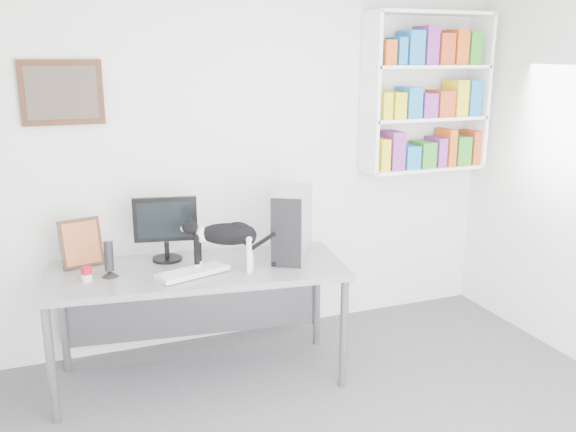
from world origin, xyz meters
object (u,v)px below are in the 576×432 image
Objects in this scene: pc_tower at (292,224)px; monitor at (166,228)px; keyboard at (193,272)px; desk at (200,324)px; soup_can at (87,274)px; leaning_print at (81,242)px; bookshelf at (426,93)px; cat at (226,246)px; speaker at (109,259)px.

monitor is at bearing -165.29° from pc_tower.
keyboard is (0.10, -0.34, -0.21)m from monitor.
desk is 0.82m from soup_can.
desk is 4.07× the size of pc_tower.
bookshelf is at bearing -10.71° from leaning_print.
bookshelf is 2.82m from leaning_print.
desk is 0.68m from monitor.
keyboard is at bearing -164.23° from bookshelf.
bookshelf reaches higher than keyboard.
keyboard is (-0.06, -0.11, 0.42)m from desk.
bookshelf is 2.36m from keyboard.
monitor is (-0.16, 0.23, 0.62)m from desk.
monitor reaches higher than leaning_print.
bookshelf is 2.64× the size of pc_tower.
keyboard is 0.84× the size of cat.
pc_tower is (0.81, -0.24, 0.01)m from monitor.
desk is at bearing 166.64° from cat.
cat is (0.84, -0.13, 0.12)m from soup_can.
keyboard is 0.97× the size of pc_tower.
keyboard is at bearing -47.50° from leaning_print.
leaning_print is (-0.54, 0.08, -0.06)m from monitor.
pc_tower reaches higher than soup_can.
keyboard is at bearing -110.09° from desk.
soup_can is (-0.14, -0.03, -0.07)m from speaker.
speaker is (-0.55, 0.04, 0.52)m from desk.
bookshelf is at bearing 20.81° from desk.
pc_tower is 1.36m from soup_can.
bookshelf is at bearing 17.55° from monitor.
pc_tower reaches higher than cat.
soup_can is (0.01, -0.30, -0.12)m from leaning_print.
leaning_print is 3.53× the size of soup_can.
pc_tower reaches higher than speaker.
cat reaches higher than keyboard.
pc_tower is at bearing 10.12° from speaker.
soup_can is at bearing 152.11° from keyboard.
speaker is at bearing -170.45° from bookshelf.
soup_can is at bearing -102.36° from leaning_print.
bookshelf is 13.29× the size of soup_can.
monitor reaches higher than keyboard.
leaning_print is (-0.70, 0.31, 0.56)m from desk.
bookshelf is at bearing 50.72° from pc_tower.
cat is at bearing -8.69° from soup_can.
speaker is 0.31m from leaning_print.
leaning_print is at bearing 178.24° from cat.
keyboard is 1.91× the size of speaker.
monitor is 0.55m from leaning_print.
keyboard reaches higher than desk.
speaker is at bearing -151.10° from pc_tower.
monitor is 4.78× the size of soup_can.
monitor is 0.85m from pc_tower.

